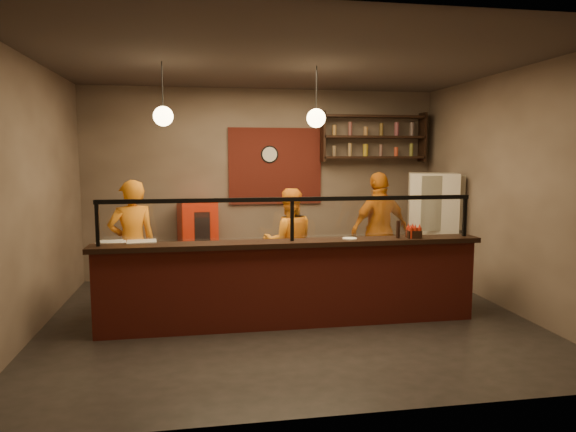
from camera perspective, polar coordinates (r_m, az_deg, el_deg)
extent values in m
plane|color=black|center=(6.69, -0.02, -11.35)|extent=(6.00, 6.00, 0.00)
plane|color=#3D332F|center=(6.46, -0.02, 16.74)|extent=(6.00, 6.00, 0.00)
plane|color=#776557|center=(8.85, -2.74, 3.62)|extent=(6.00, 0.00, 6.00)
plane|color=#776557|center=(6.58, -26.74, 1.87)|extent=(0.00, 5.00, 5.00)
plane|color=#776557|center=(7.49, 23.26, 2.54)|extent=(0.00, 5.00, 5.00)
plane|color=#776557|center=(3.95, 6.08, -0.18)|extent=(6.00, 0.00, 6.00)
cube|color=maroon|center=(8.84, -1.43, 5.56)|extent=(1.60, 0.04, 1.30)
cube|color=maroon|center=(6.27, 0.45, -7.83)|extent=(4.60, 0.25, 1.00)
cube|color=black|center=(6.16, 0.45, -3.05)|extent=(4.70, 0.37, 0.06)
cube|color=gray|center=(6.76, -0.30, -7.40)|extent=(4.60, 0.75, 0.85)
cube|color=beige|center=(6.67, -0.31, -3.65)|extent=(4.60, 0.75, 0.05)
cube|color=white|center=(6.12, 0.45, -0.46)|extent=(4.40, 0.02, 0.50)
cube|color=black|center=(6.09, 0.46, 1.87)|extent=(4.50, 0.05, 0.05)
cube|color=black|center=(6.13, -20.43, -0.86)|extent=(0.04, 0.04, 0.50)
cube|color=black|center=(6.12, 0.45, -0.46)|extent=(0.04, 0.04, 0.50)
cube|color=black|center=(6.86, 19.03, -0.05)|extent=(0.04, 0.04, 0.50)
cube|color=black|center=(9.09, 9.44, 6.45)|extent=(1.80, 0.28, 0.04)
cube|color=black|center=(9.10, 9.48, 8.66)|extent=(1.80, 0.28, 0.04)
cube|color=black|center=(9.12, 9.52, 10.85)|extent=(1.80, 0.28, 0.04)
cube|color=black|center=(8.85, 3.90, 8.79)|extent=(0.04, 0.28, 0.85)
cube|color=black|center=(9.43, 14.71, 8.46)|extent=(0.04, 0.28, 0.85)
cylinder|color=black|center=(8.81, -2.07, 6.86)|extent=(0.30, 0.04, 0.30)
cylinder|color=black|center=(6.54, -13.79, 13.78)|extent=(0.01, 0.01, 0.60)
sphere|color=#F2CF85|center=(6.51, -13.70, 10.72)|extent=(0.24, 0.24, 0.24)
cylinder|color=black|center=(6.69, 3.17, 13.79)|extent=(0.01, 0.01, 0.60)
sphere|color=#F2CF85|center=(6.66, 3.15, 10.80)|extent=(0.24, 0.24, 0.24)
imported|color=orange|center=(7.28, -16.91, -3.04)|extent=(0.75, 0.61, 1.76)
imported|color=orange|center=(7.62, 0.11, -2.92)|extent=(0.78, 0.61, 1.60)
imported|color=#C56812|center=(8.28, 10.14, -1.48)|extent=(1.15, 0.77, 1.82)
cube|color=beige|center=(8.60, 15.69, -1.40)|extent=(0.95, 0.92, 1.80)
cube|color=#B9210C|center=(8.54, -9.99, -2.87)|extent=(0.67, 0.63, 1.34)
cylinder|color=beige|center=(6.73, -0.33, -3.28)|extent=(0.60, 0.60, 0.01)
cube|color=white|center=(6.55, -19.07, -3.33)|extent=(0.33, 0.28, 0.15)
cube|color=silver|center=(6.63, -18.96, -3.24)|extent=(0.32, 0.27, 0.14)
cube|color=silver|center=(6.34, -15.94, -3.44)|extent=(0.37, 0.31, 0.17)
cylinder|color=yellow|center=(6.65, -13.05, -3.35)|extent=(0.37, 0.09, 0.06)
cube|color=black|center=(6.55, 13.80, -1.97)|extent=(0.18, 0.15, 0.09)
cylinder|color=black|center=(6.49, 12.14, -1.46)|extent=(0.05, 0.05, 0.22)
cylinder|color=silver|center=(6.33, 6.86, -2.50)|extent=(0.21, 0.21, 0.01)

